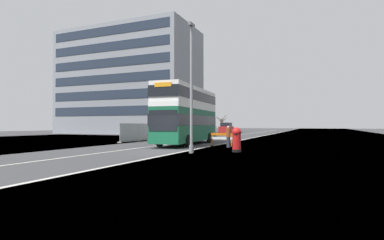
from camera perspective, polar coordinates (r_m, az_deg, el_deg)
ground at (r=20.72m, az=-4.98°, el=-6.03°), size 140.00×280.00×0.10m
double_decker_bus at (r=27.66m, az=-0.84°, el=1.04°), size 3.37×11.39×5.16m
lamppost_foreground at (r=19.21m, az=-0.12°, el=5.40°), size 0.29×0.70×8.29m
red_pillar_postbox at (r=20.17m, az=8.45°, el=-3.48°), size 0.62×0.62×1.63m
roadworks_barrier at (r=24.97m, az=5.64°, el=-3.40°), size 1.89×0.56×1.12m
construction_site_fence at (r=40.75m, az=-3.52°, el=-2.10°), size 0.44×24.00×1.99m
car_oncoming_near at (r=46.17m, az=2.85°, el=-1.85°), size 1.97×4.29×2.20m
car_receding_mid at (r=53.89m, az=6.50°, el=-1.72°), size 1.91×3.98×2.18m
bare_tree_far_verge_near at (r=67.93m, az=-1.52°, el=-0.51°), size 2.47×2.45×4.78m
bare_tree_far_verge_mid at (r=68.15m, az=-1.48°, el=-0.38°), size 2.22×2.56×4.90m
bare_tree_far_verge_far at (r=85.99m, az=5.67°, el=-0.61°), size 2.58×3.02×4.68m
pedestrian_at_kerb at (r=23.98m, az=6.90°, el=-3.14°), size 0.34×0.34×1.72m
backdrop_office_block at (r=65.06m, az=-11.77°, el=6.91°), size 27.96×14.25×21.26m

